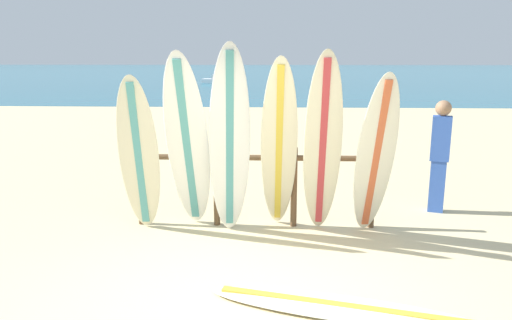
{
  "coord_description": "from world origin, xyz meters",
  "views": [
    {
      "loc": [
        0.34,
        -4.16,
        2.44
      ],
      "look_at": [
        0.04,
        2.77,
        0.9
      ],
      "focal_mm": 33.94,
      "sensor_mm": 36.0,
      "label": 1
    }
  ],
  "objects_px": {
    "surfboard_leaning_center_right": "(323,147)",
    "surfboard_lying_on_sand": "(342,308)",
    "surfboard_rack": "(255,176)",
    "surfboard_leaning_far_left": "(139,156)",
    "surfboard_leaning_center": "(279,149)",
    "surfboard_leaning_left": "(187,145)",
    "surfboard_leaning_right": "(375,157)",
    "small_boat_offshore": "(218,80)",
    "beachgoer_standing": "(440,152)",
    "surfboard_leaning_center_left": "(230,143)"
  },
  "relations": [
    {
      "from": "surfboard_leaning_left",
      "to": "surfboard_lying_on_sand",
      "type": "height_order",
      "value": "surfboard_leaning_left"
    },
    {
      "from": "surfboard_rack",
      "to": "surfboard_leaning_far_left",
      "type": "height_order",
      "value": "surfboard_leaning_far_left"
    },
    {
      "from": "surfboard_leaning_far_left",
      "to": "surfboard_leaning_center_right",
      "type": "distance_m",
      "value": 2.44
    },
    {
      "from": "surfboard_leaning_left",
      "to": "surfboard_leaning_center_left",
      "type": "xyz_separation_m",
      "value": [
        0.57,
        -0.08,
        0.05
      ]
    },
    {
      "from": "surfboard_leaning_center_right",
      "to": "surfboard_lying_on_sand",
      "type": "xyz_separation_m",
      "value": [
        0.05,
        -1.92,
        -1.22
      ]
    },
    {
      "from": "surfboard_leaning_center",
      "to": "small_boat_offshore",
      "type": "relative_size",
      "value": 0.89
    },
    {
      "from": "beachgoer_standing",
      "to": "surfboard_leaning_left",
      "type": "bearing_deg",
      "value": -163.47
    },
    {
      "from": "surfboard_leaning_center_right",
      "to": "surfboard_leaning_left",
      "type": "bearing_deg",
      "value": 177.27
    },
    {
      "from": "surfboard_leaning_center_right",
      "to": "surfboard_lying_on_sand",
      "type": "bearing_deg",
      "value": -88.64
    },
    {
      "from": "surfboard_leaning_center_right",
      "to": "surfboard_leaning_right",
      "type": "height_order",
      "value": "surfboard_leaning_center_right"
    },
    {
      "from": "surfboard_leaning_left",
      "to": "surfboard_leaning_center_right",
      "type": "distance_m",
      "value": 1.79
    },
    {
      "from": "surfboard_leaning_right",
      "to": "surfboard_lying_on_sand",
      "type": "xyz_separation_m",
      "value": [
        -0.64,
        -1.91,
        -1.08
      ]
    },
    {
      "from": "surfboard_leaning_center_right",
      "to": "surfboard_lying_on_sand",
      "type": "height_order",
      "value": "surfboard_leaning_center_right"
    },
    {
      "from": "surfboard_leaning_center_right",
      "to": "surfboard_rack",
      "type": "bearing_deg",
      "value": 154.27
    },
    {
      "from": "small_boat_offshore",
      "to": "beachgoer_standing",
      "type": "bearing_deg",
      "value": -77.36
    },
    {
      "from": "surfboard_leaning_right",
      "to": "surfboard_rack",
      "type": "bearing_deg",
      "value": 164.28
    },
    {
      "from": "surfboard_leaning_far_left",
      "to": "small_boat_offshore",
      "type": "height_order",
      "value": "surfboard_leaning_far_left"
    },
    {
      "from": "beachgoer_standing",
      "to": "small_boat_offshore",
      "type": "distance_m",
      "value": 33.48
    },
    {
      "from": "surfboard_leaning_right",
      "to": "surfboard_leaning_left",
      "type": "bearing_deg",
      "value": 177.72
    },
    {
      "from": "surfboard_leaning_center_right",
      "to": "surfboard_lying_on_sand",
      "type": "distance_m",
      "value": 2.27
    },
    {
      "from": "surfboard_leaning_right",
      "to": "beachgoer_standing",
      "type": "distance_m",
      "value": 1.72
    },
    {
      "from": "surfboard_leaning_far_left",
      "to": "surfboard_leaning_left",
      "type": "height_order",
      "value": "surfboard_leaning_left"
    },
    {
      "from": "surfboard_rack",
      "to": "surfboard_leaning_left",
      "type": "xyz_separation_m",
      "value": [
        -0.89,
        -0.35,
        0.51
      ]
    },
    {
      "from": "surfboard_leaning_left",
      "to": "beachgoer_standing",
      "type": "relative_size",
      "value": 1.43
    },
    {
      "from": "surfboard_leaning_far_left",
      "to": "small_boat_offshore",
      "type": "relative_size",
      "value": 0.8
    },
    {
      "from": "surfboard_leaning_center_left",
      "to": "small_boat_offshore",
      "type": "xyz_separation_m",
      "value": [
        -4.2,
        33.84,
        -1.04
      ]
    },
    {
      "from": "beachgoer_standing",
      "to": "small_boat_offshore",
      "type": "height_order",
      "value": "beachgoer_standing"
    },
    {
      "from": "surfboard_leaning_far_left",
      "to": "surfboard_leaning_center",
      "type": "height_order",
      "value": "surfboard_leaning_center"
    },
    {
      "from": "surfboard_leaning_center_right",
      "to": "beachgoer_standing",
      "type": "bearing_deg",
      "value": 31.74
    },
    {
      "from": "surfboard_leaning_far_left",
      "to": "surfboard_leaning_right",
      "type": "height_order",
      "value": "surfboard_leaning_right"
    },
    {
      "from": "surfboard_leaning_left",
      "to": "surfboard_leaning_right",
      "type": "distance_m",
      "value": 2.48
    },
    {
      "from": "surfboard_leaning_far_left",
      "to": "surfboard_leaning_center_left",
      "type": "height_order",
      "value": "surfboard_leaning_center_left"
    },
    {
      "from": "surfboard_lying_on_sand",
      "to": "small_boat_offshore",
      "type": "height_order",
      "value": "small_boat_offshore"
    },
    {
      "from": "surfboard_leaning_right",
      "to": "surfboard_lying_on_sand",
      "type": "relative_size",
      "value": 0.83
    },
    {
      "from": "surfboard_leaning_far_left",
      "to": "surfboard_leaning_right",
      "type": "bearing_deg",
      "value": -0.79
    },
    {
      "from": "small_boat_offshore",
      "to": "surfboard_leaning_far_left",
      "type": "bearing_deg",
      "value": -84.96
    },
    {
      "from": "surfboard_leaning_center",
      "to": "surfboard_leaning_center_right",
      "type": "distance_m",
      "value": 0.57
    },
    {
      "from": "surfboard_rack",
      "to": "surfboard_lying_on_sand",
      "type": "bearing_deg",
      "value": -68.15
    },
    {
      "from": "surfboard_leaning_center_left",
      "to": "surfboard_rack",
      "type": "bearing_deg",
      "value": 53.77
    },
    {
      "from": "surfboard_rack",
      "to": "surfboard_leaning_center_left",
      "type": "relative_size",
      "value": 1.32
    },
    {
      "from": "surfboard_leaning_right",
      "to": "small_boat_offshore",
      "type": "bearing_deg",
      "value": 100.22
    },
    {
      "from": "surfboard_leaning_left",
      "to": "surfboard_leaning_center_left",
      "type": "relative_size",
      "value": 0.96
    },
    {
      "from": "surfboard_leaning_left",
      "to": "surfboard_lying_on_sand",
      "type": "relative_size",
      "value": 0.93
    },
    {
      "from": "surfboard_leaning_center",
      "to": "surfboard_leaning_center_right",
      "type": "bearing_deg",
      "value": -1.82
    },
    {
      "from": "surfboard_lying_on_sand",
      "to": "surfboard_rack",
      "type": "bearing_deg",
      "value": 111.85
    },
    {
      "from": "surfboard_leaning_far_left",
      "to": "beachgoer_standing",
      "type": "height_order",
      "value": "surfboard_leaning_far_left"
    },
    {
      "from": "beachgoer_standing",
      "to": "small_boat_offshore",
      "type": "bearing_deg",
      "value": 102.64
    },
    {
      "from": "surfboard_leaning_center_left",
      "to": "beachgoer_standing",
      "type": "bearing_deg",
      "value": 20.7
    },
    {
      "from": "surfboard_leaning_left",
      "to": "surfboard_leaning_center",
      "type": "height_order",
      "value": "surfboard_leaning_left"
    },
    {
      "from": "surfboard_leaning_center_left",
      "to": "surfboard_leaning_center_right",
      "type": "relative_size",
      "value": 1.03
    }
  ]
}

